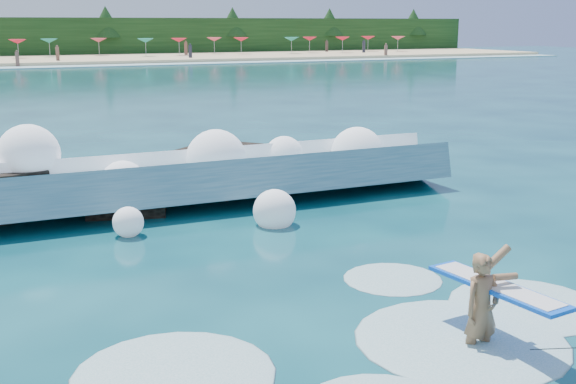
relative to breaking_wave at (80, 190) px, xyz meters
name	(u,v)px	position (x,y,z in m)	size (l,w,h in m)	color
ground	(254,301)	(1.60, -6.71, -0.56)	(200.00, 200.00, 0.00)	#07323F
breaking_wave	(80,190)	(0.00, 0.00, 0.00)	(18.55, 2.87, 1.60)	teal
rock_cluster	(104,189)	(0.62, 0.42, -0.13)	(8.32, 3.32, 1.37)	black
surfer_with_board	(485,305)	(3.83, -9.48, 0.03)	(0.96, 2.81, 1.58)	#8E6442
wave_spray	(105,171)	(0.57, -0.20, 0.41)	(15.06, 4.53, 2.20)	white
surf_foam	(413,341)	(3.06, -8.97, -0.56)	(8.89, 5.61, 0.15)	silver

